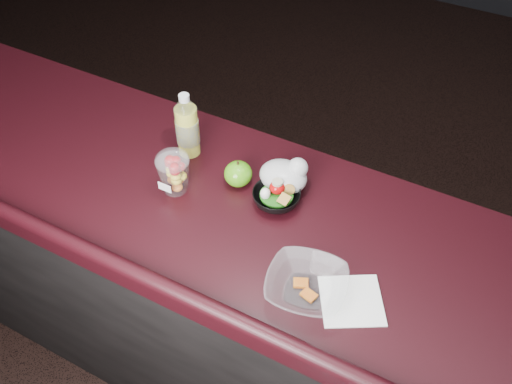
% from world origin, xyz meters
% --- Properties ---
extents(room_shell, '(8.00, 8.00, 8.00)m').
position_xyz_m(room_shell, '(0.00, 0.00, 1.83)').
color(room_shell, black).
rests_on(room_shell, ground).
extents(counter, '(4.06, 0.71, 1.02)m').
position_xyz_m(counter, '(0.00, 0.30, 0.51)').
color(counter, black).
rests_on(counter, ground).
extents(lemonade_bottle, '(0.08, 0.08, 0.23)m').
position_xyz_m(lemonade_bottle, '(-0.34, 0.45, 1.12)').
color(lemonade_bottle, yellow).
rests_on(lemonade_bottle, counter).
extents(fruit_cup, '(0.11, 0.11, 0.15)m').
position_xyz_m(fruit_cup, '(-0.28, 0.28, 1.10)').
color(fruit_cup, white).
rests_on(fruit_cup, counter).
extents(green_apple, '(0.09, 0.09, 0.09)m').
position_xyz_m(green_apple, '(-0.12, 0.39, 1.06)').
color(green_apple, '#318D10').
rests_on(green_apple, counter).
extents(plastic_bag, '(0.15, 0.13, 0.11)m').
position_xyz_m(plastic_bag, '(0.02, 0.45, 1.07)').
color(plastic_bag, silver).
rests_on(plastic_bag, counter).
extents(snack_bowl, '(0.19, 0.19, 0.08)m').
position_xyz_m(snack_bowl, '(0.02, 0.37, 1.05)').
color(snack_bowl, black).
rests_on(snack_bowl, counter).
extents(takeout_bowl, '(0.25, 0.25, 0.05)m').
position_xyz_m(takeout_bowl, '(0.24, 0.12, 1.05)').
color(takeout_bowl, silver).
rests_on(takeout_bowl, counter).
extents(paper_napkin, '(0.22, 0.22, 0.00)m').
position_xyz_m(paper_napkin, '(0.36, 0.15, 1.02)').
color(paper_napkin, white).
rests_on(paper_napkin, counter).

